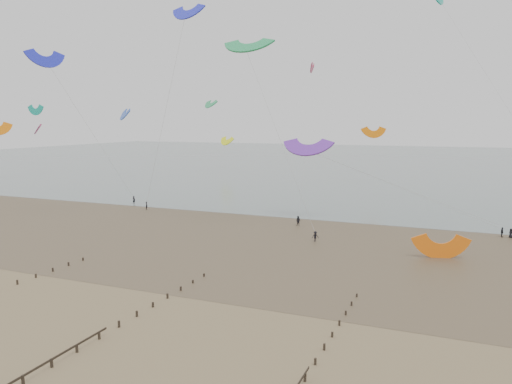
% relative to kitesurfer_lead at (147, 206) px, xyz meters
% --- Properties ---
extents(ground, '(500.00, 500.00, 0.00)m').
position_rel_kitesurfer_lead_xyz_m(ground, '(28.60, -47.39, -0.84)').
color(ground, brown).
rests_on(ground, ground).
extents(sea_and_shore, '(500.00, 665.00, 0.03)m').
position_rel_kitesurfer_lead_xyz_m(sea_and_shore, '(24.52, -12.99, -0.83)').
color(sea_and_shore, '#475654').
rests_on(sea_and_shore, ground).
extents(kitesurfer_lead, '(0.73, 0.69, 1.67)m').
position_rel_kitesurfer_lead_xyz_m(kitesurfer_lead, '(0.00, 0.00, 0.00)').
color(kitesurfer_lead, black).
rests_on(kitesurfer_lead, ground).
extents(kitesurfers, '(97.20, 26.13, 1.81)m').
position_rel_kitesurfer_lead_xyz_m(kitesurfers, '(57.85, 0.20, 0.01)').
color(kitesurfers, black).
rests_on(kitesurfers, ground).
extents(grounded_kite, '(7.40, 6.39, 3.50)m').
position_rel_kitesurfer_lead_xyz_m(grounded_kite, '(57.98, -16.11, -0.84)').
color(grounded_kite, orange).
rests_on(grounded_kite, ground).
extents(kites_airborne, '(234.84, 123.70, 40.61)m').
position_rel_kitesurfer_lead_xyz_m(kites_airborne, '(6.32, 38.50, 21.56)').
color(kites_airborne, '#232ADC').
rests_on(kites_airborne, ground).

